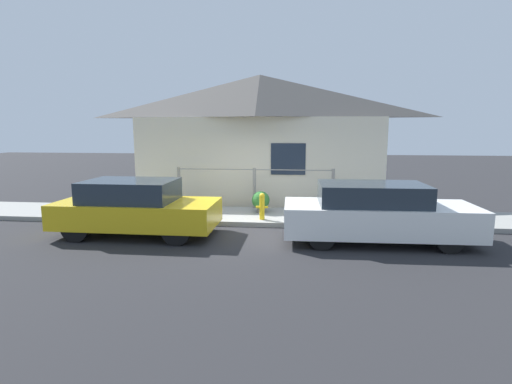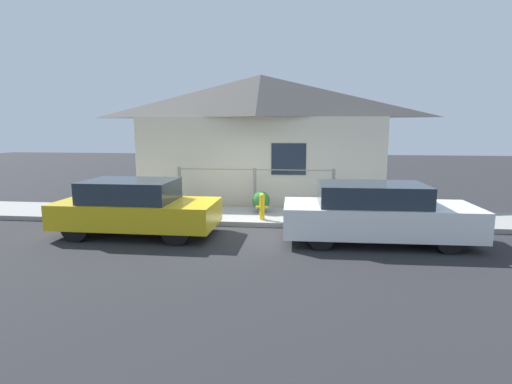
{
  "view_description": "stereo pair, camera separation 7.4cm",
  "coord_description": "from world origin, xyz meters",
  "px_view_note": "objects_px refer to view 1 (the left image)",
  "views": [
    {
      "loc": [
        1.37,
        -10.24,
        2.6
      ],
      "look_at": [
        0.23,
        0.3,
        0.9
      ],
      "focal_mm": 28.0,
      "sensor_mm": 36.0,
      "label": 1
    },
    {
      "loc": [
        1.45,
        -10.23,
        2.6
      ],
      "look_at": [
        0.23,
        0.3,
        0.9
      ],
      "focal_mm": 28.0,
      "sensor_mm": 36.0,
      "label": 2
    }
  ],
  "objects_px": {
    "car_right": "(377,213)",
    "potted_plant_by_fence": "(173,201)",
    "potted_plant_near_hydrant": "(261,201)",
    "fire_hydrant": "(262,206)",
    "car_left": "(136,208)"
  },
  "relations": [
    {
      "from": "fire_hydrant",
      "to": "car_right",
      "type": "bearing_deg",
      "value": -27.74
    },
    {
      "from": "car_right",
      "to": "fire_hydrant",
      "type": "distance_m",
      "value": 3.13
    },
    {
      "from": "car_left",
      "to": "potted_plant_by_fence",
      "type": "height_order",
      "value": "car_left"
    },
    {
      "from": "car_right",
      "to": "potted_plant_by_fence",
      "type": "height_order",
      "value": "car_right"
    },
    {
      "from": "car_left",
      "to": "fire_hydrant",
      "type": "bearing_deg",
      "value": 26.59
    },
    {
      "from": "car_left",
      "to": "car_right",
      "type": "relative_size",
      "value": 0.9
    },
    {
      "from": "car_left",
      "to": "car_right",
      "type": "xyz_separation_m",
      "value": [
        5.73,
        -0.0,
        -0.01
      ]
    },
    {
      "from": "potted_plant_near_hydrant",
      "to": "potted_plant_by_fence",
      "type": "height_order",
      "value": "potted_plant_near_hydrant"
    },
    {
      "from": "fire_hydrant",
      "to": "potted_plant_near_hydrant",
      "type": "height_order",
      "value": "fire_hydrant"
    },
    {
      "from": "car_right",
      "to": "potted_plant_near_hydrant",
      "type": "height_order",
      "value": "car_right"
    },
    {
      "from": "fire_hydrant",
      "to": "potted_plant_by_fence",
      "type": "relative_size",
      "value": 1.3
    },
    {
      "from": "fire_hydrant",
      "to": "potted_plant_near_hydrant",
      "type": "xyz_separation_m",
      "value": [
        -0.13,
        0.91,
        -0.03
      ]
    },
    {
      "from": "car_left",
      "to": "car_right",
      "type": "bearing_deg",
      "value": 0.38
    },
    {
      "from": "car_left",
      "to": "potted_plant_near_hydrant",
      "type": "height_order",
      "value": "car_left"
    },
    {
      "from": "car_right",
      "to": "potted_plant_near_hydrant",
      "type": "xyz_separation_m",
      "value": [
        -2.89,
        2.36,
        -0.19
      ]
    }
  ]
}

